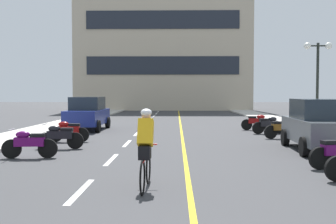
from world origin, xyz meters
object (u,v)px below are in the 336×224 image
(motorcycle_4, at_px, (29,143))
(cyclist_rider, at_px, (146,147))
(parked_car_near, at_px, (319,125))
(motorcycle_5, at_px, (60,136))
(parked_car_mid, at_px, (88,113))
(motorcycle_8, at_px, (269,124))
(street_lamp_mid, at_px, (318,65))
(motorcycle_9, at_px, (257,122))
(motorcycle_6, at_px, (68,131))
(motorcycle_7, at_px, (282,128))

(motorcycle_4, bearing_deg, cyclist_rider, -45.21)
(parked_car_near, height_order, motorcycle_5, parked_car_near)
(parked_car_mid, height_order, cyclist_rider, parked_car_mid)
(motorcycle_4, height_order, motorcycle_8, same)
(motorcycle_8, height_order, cyclist_rider, cyclist_rider)
(parked_car_near, bearing_deg, motorcycle_8, 93.61)
(street_lamp_mid, relative_size, motorcycle_8, 2.70)
(parked_car_near, distance_m, motorcycle_5, 9.22)
(cyclist_rider, bearing_deg, motorcycle_9, 69.70)
(motorcycle_5, xyz_separation_m, motorcycle_6, (-0.25, 2.10, 0.00))
(motorcycle_8, bearing_deg, parked_car_mid, 168.47)
(motorcycle_9, bearing_deg, parked_car_near, -85.86)
(motorcycle_6, height_order, motorcycle_8, same)
(motorcycle_9, height_order, cyclist_rider, cyclist_rider)
(motorcycle_9, relative_size, cyclist_rider, 0.95)
(parked_car_mid, bearing_deg, motorcycle_4, -88.23)
(parked_car_near, distance_m, motorcycle_7, 3.92)
(motorcycle_7, bearing_deg, parked_car_near, -86.28)
(motorcycle_6, distance_m, motorcycle_7, 9.32)
(motorcycle_8, relative_size, cyclist_rider, 0.95)
(cyclist_rider, bearing_deg, parked_car_near, 45.68)
(motorcycle_5, height_order, motorcycle_8, same)
(parked_car_mid, distance_m, motorcycle_9, 9.29)
(street_lamp_mid, bearing_deg, cyclist_rider, -121.82)
(parked_car_near, relative_size, motorcycle_4, 2.51)
(motorcycle_4, xyz_separation_m, cyclist_rider, (3.91, -3.94, 0.41))
(motorcycle_5, bearing_deg, motorcycle_6, 96.70)
(motorcycle_6, bearing_deg, motorcycle_4, -91.26)
(street_lamp_mid, xyz_separation_m, cyclist_rider, (-8.03, -12.94, -2.61))
(parked_car_near, height_order, motorcycle_8, parked_car_near)
(street_lamp_mid, distance_m, motorcycle_5, 13.82)
(parked_car_near, xyz_separation_m, motorcycle_9, (-0.57, 7.92, -0.44))
(parked_car_mid, bearing_deg, cyclist_rider, -72.89)
(motorcycle_7, bearing_deg, motorcycle_8, 93.41)
(cyclist_rider, bearing_deg, parked_car_mid, 107.11)
(street_lamp_mid, relative_size, motorcycle_4, 2.67)
(parked_car_mid, relative_size, motorcycle_9, 2.51)
(motorcycle_7, height_order, cyclist_rider, cyclist_rider)
(motorcycle_4, distance_m, cyclist_rider, 5.57)
(street_lamp_mid, relative_size, motorcycle_7, 2.72)
(motorcycle_5, bearing_deg, motorcycle_9, 41.48)
(motorcycle_4, bearing_deg, motorcycle_7, 31.63)
(motorcycle_6, relative_size, motorcycle_7, 1.02)
(motorcycle_6, distance_m, motorcycle_8, 9.76)
(parked_car_mid, height_order, motorcycle_8, parked_car_mid)
(motorcycle_5, bearing_deg, motorcycle_7, 21.92)
(motorcycle_9, bearing_deg, motorcycle_6, -148.10)
(cyclist_rider, bearing_deg, street_lamp_mid, 58.18)
(motorcycle_7, bearing_deg, motorcycle_4, -148.37)
(parked_car_mid, xyz_separation_m, motorcycle_4, (0.30, -9.75, -0.44))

